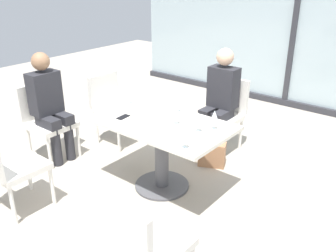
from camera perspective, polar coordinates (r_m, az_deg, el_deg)
The scene contains 19 objects.
ground_plane at distance 3.87m, azimuth -0.94°, elevation -9.33°, with size 12.00×12.00×0.00m, color #A89E8E.
window_wall_backdrop at distance 6.12m, azimuth 19.11°, elevation 13.90°, with size 5.86×0.10×2.70m.
dining_table_main at distance 3.61m, azimuth -1.00°, elevation -2.07°, with size 1.35×0.80×0.73m.
chair_near_window at distance 4.52m, azimuth 8.70°, elevation 2.47°, with size 0.46×0.51×0.87m.
chair_side_end at distance 4.50m, azimuth -18.47°, elevation 1.36°, with size 0.50×0.46×0.87m.
chair_far_left at distance 4.71m, azimuth -8.65°, elevation 3.33°, with size 0.50×0.46×0.87m.
chair_front_left at distance 3.56m, azimuth -23.95°, elevation -5.41°, with size 0.46×0.50×0.87m.
chair_front_right at distance 2.43m, azimuth -4.42°, elevation -17.77°, with size 0.46×0.50×0.87m.
person_near_window at distance 4.37m, azimuth 8.12°, elevation 4.57°, with size 0.34×0.39×1.26m.
person_side_end at distance 4.34m, azimuth -18.01°, elevation 3.52°, with size 0.39×0.34×1.26m.
wine_glass_0 at distance 3.28m, azimuth 4.75°, elevation 1.25°, with size 0.07×0.07×0.18m.
wine_glass_1 at distance 3.98m, azimuth -5.81°, elevation 5.26°, with size 0.07×0.07×0.18m.
wine_glass_2 at distance 3.74m, azimuth 1.50°, elevation 4.18°, with size 0.07×0.07×0.18m.
wine_glass_3 at distance 2.96m, azimuth 2.62°, elevation -1.20°, with size 0.07×0.07×0.18m.
wine_glass_4 at distance 3.42m, azimuth 1.27°, elevation 2.32°, with size 0.07×0.07×0.18m.
wine_glass_5 at distance 3.34m, azimuth 7.25°, elevation 1.56°, with size 0.07×0.07×0.18m.
coffee_cup at distance 3.89m, azimuth -5.04°, elevation 3.50°, with size 0.08×0.08×0.09m, color white.
cell_phone_on_table at distance 3.65m, azimuth -6.98°, elevation 1.40°, with size 0.07×0.14×0.01m, color black.
handbag_0 at distance 4.22m, azimuth 6.87°, elevation -4.36°, with size 0.30×0.16×0.28m, color #A3704C.
Camera 1 is at (2.09, -2.49, 2.09)m, focal length 39.15 mm.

